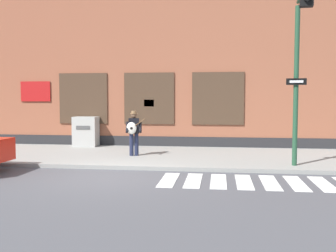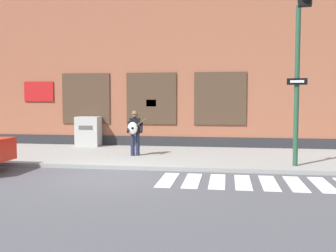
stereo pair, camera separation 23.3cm
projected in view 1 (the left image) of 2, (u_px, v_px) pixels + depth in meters
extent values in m
plane|color=#4C4C51|center=(109.00, 177.00, 11.06)|extent=(160.00, 160.00, 0.00)
cube|color=gray|center=(137.00, 156.00, 14.73)|extent=(28.00, 5.20, 0.13)
cube|color=#99563D|center=(156.00, 65.00, 19.02)|extent=(28.00, 4.00, 7.67)
cube|color=#28282B|center=(149.00, 143.00, 17.27)|extent=(28.00, 0.04, 0.55)
cube|color=#473323|center=(83.00, 98.00, 17.52)|extent=(2.20, 0.06, 2.24)
cube|color=black|center=(83.00, 98.00, 17.51)|extent=(2.08, 0.03, 2.12)
cube|color=#473323|center=(149.00, 98.00, 17.13)|extent=(2.20, 0.06, 2.24)
cube|color=black|center=(149.00, 98.00, 17.12)|extent=(2.08, 0.03, 2.12)
cube|color=#473323|center=(218.00, 98.00, 16.74)|extent=(2.20, 0.06, 2.24)
cube|color=black|center=(218.00, 98.00, 16.73)|extent=(2.08, 0.03, 2.12)
cube|color=red|center=(35.00, 91.00, 17.78)|extent=(1.40, 0.04, 0.90)
cube|color=yellow|center=(149.00, 103.00, 17.12)|extent=(0.44, 0.02, 0.30)
cube|color=silver|center=(169.00, 180.00, 10.65)|extent=(0.42, 1.90, 0.01)
cube|color=silver|center=(193.00, 180.00, 10.57)|extent=(0.42, 1.90, 0.01)
cube|color=silver|center=(219.00, 181.00, 10.48)|extent=(0.42, 1.90, 0.01)
cube|color=silver|center=(244.00, 182.00, 10.39)|extent=(0.42, 1.90, 0.01)
cube|color=silver|center=(270.00, 183.00, 10.30)|extent=(0.42, 1.90, 0.01)
cube|color=silver|center=(296.00, 183.00, 10.22)|extent=(0.42, 1.90, 0.01)
cube|color=silver|center=(323.00, 184.00, 10.13)|extent=(0.42, 1.90, 0.01)
cube|color=silver|center=(8.00, 147.00, 11.89)|extent=(0.06, 0.24, 0.12)
cylinder|color=#1E233D|center=(136.00, 145.00, 14.33)|extent=(0.15, 0.15, 0.81)
cylinder|color=#1E233D|center=(131.00, 145.00, 14.29)|extent=(0.15, 0.15, 0.81)
cube|color=black|center=(134.00, 126.00, 14.27)|extent=(0.41, 0.29, 0.56)
sphere|color=brown|center=(134.00, 115.00, 14.24)|extent=(0.22, 0.22, 0.22)
cylinder|color=olive|center=(134.00, 113.00, 14.24)|extent=(0.28, 0.28, 0.02)
cylinder|color=olive|center=(134.00, 112.00, 14.24)|extent=(0.18, 0.18, 0.09)
cylinder|color=black|center=(140.00, 127.00, 14.19)|extent=(0.19, 0.52, 0.39)
cylinder|color=black|center=(127.00, 127.00, 14.16)|extent=(0.19, 0.52, 0.39)
ellipsoid|color=silver|center=(132.00, 128.00, 14.09)|extent=(0.38, 0.19, 0.44)
cylinder|color=black|center=(131.00, 128.00, 14.03)|extent=(0.09, 0.03, 0.09)
cylinder|color=brown|center=(139.00, 123.00, 14.08)|extent=(0.47, 0.12, 0.34)
cylinder|color=#234C33|center=(296.00, 87.00, 12.09)|extent=(0.15, 0.15, 4.90)
cube|color=black|center=(296.00, 82.00, 11.97)|extent=(0.60, 0.10, 0.20)
cube|color=white|center=(296.00, 82.00, 11.95)|extent=(0.40, 0.06, 0.07)
cube|color=#ADADA8|center=(86.00, 131.00, 17.17)|extent=(1.03, 0.70, 1.29)
cube|color=#4C4C4C|center=(83.00, 128.00, 16.80)|extent=(0.62, 0.02, 0.16)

